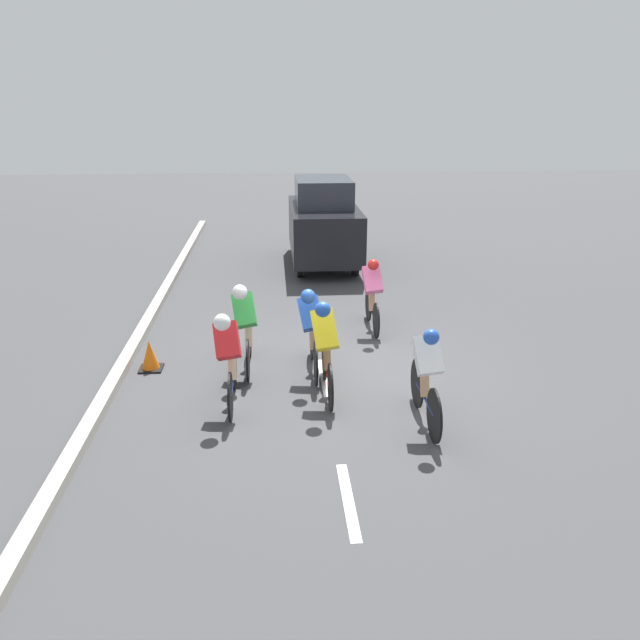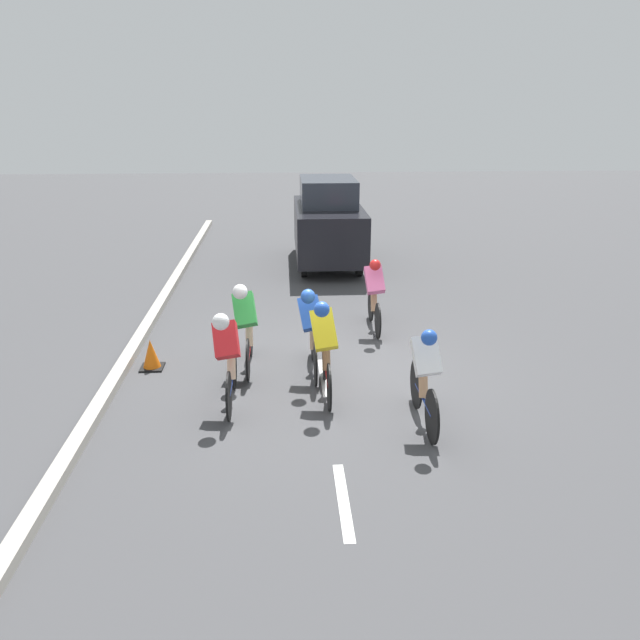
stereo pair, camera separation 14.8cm
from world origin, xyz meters
The scene contains 13 objects.
ground_plane centered at (0.00, 0.00, 0.00)m, with size 60.00×60.00×0.00m, color #424244.
lane_stripe_near centered at (0.00, 3.35, 0.00)m, with size 0.12×1.40×0.01m, color white.
lane_stripe_mid centered at (0.00, 0.15, 0.00)m, with size 0.12×1.40×0.01m, color white.
lane_stripe_far centered at (0.00, -3.05, 0.00)m, with size 0.12×1.40×0.01m, color white.
curb centered at (3.20, 0.15, 0.07)m, with size 0.20×26.37×0.14m, color #A8A399.
cyclist_blue centered at (0.18, -0.02, 0.76)m, with size 0.42×1.69×1.46m.
cyclist_white centered at (-1.20, 1.76, 0.74)m, with size 0.38×1.66×1.45m.
cyclist_yellow centered at (0.03, 0.79, 0.80)m, with size 0.41×1.71×1.52m.
cyclist_red centered at (1.39, 1.02, 0.77)m, with size 0.39×1.65×1.45m.
cyclist_green centered at (1.20, -0.25, 0.79)m, with size 0.41×1.66×1.48m.
cyclist_pink centered at (-1.07, -1.93, 0.74)m, with size 0.38×1.60×1.43m.
support_car centered at (-0.57, -7.07, 1.10)m, with size 1.70×3.88×2.22m.
traffic_cone centered at (2.75, -0.37, 0.24)m, with size 0.36×0.36×0.49m.
Camera 2 is at (0.59, 9.02, 4.06)m, focal length 35.00 mm.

